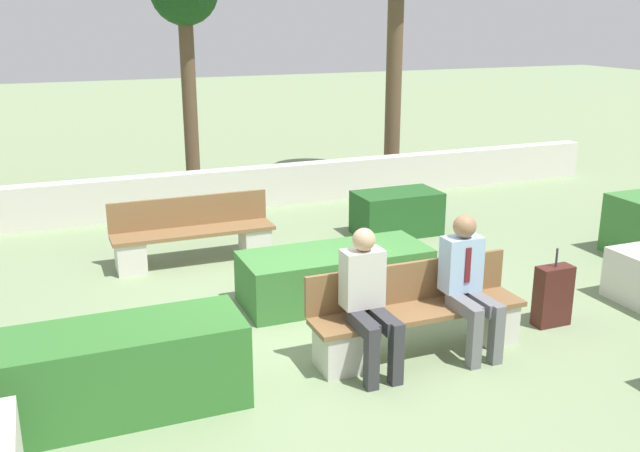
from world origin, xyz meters
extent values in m
plane|color=gray|center=(0.00, 0.00, 0.00)|extent=(60.00, 60.00, 0.00)
cube|color=beige|center=(0.00, 4.77, 0.34)|extent=(14.82, 0.30, 0.68)
cube|color=brown|center=(0.57, -1.08, 0.43)|extent=(2.16, 0.44, 0.05)
cube|color=brown|center=(0.57, -0.83, 0.66)|extent=(2.16, 0.04, 0.40)
cube|color=beige|center=(-0.29, -1.08, 0.20)|extent=(0.36, 0.40, 0.41)
cube|color=beige|center=(1.42, -1.08, 0.20)|extent=(0.36, 0.40, 0.41)
cube|color=brown|center=(-0.88, 2.30, 0.43)|extent=(2.11, 0.44, 0.05)
cube|color=brown|center=(-0.88, 2.54, 0.66)|extent=(2.11, 0.04, 0.40)
cube|color=beige|center=(-1.71, 2.30, 0.20)|extent=(0.36, 0.40, 0.41)
cube|color=beige|center=(-0.06, 2.30, 0.20)|extent=(0.36, 0.40, 0.41)
cube|color=slate|center=(0.92, -1.29, 0.52)|extent=(0.14, 0.46, 0.13)
cube|color=slate|center=(1.12, -1.29, 0.52)|extent=(0.14, 0.46, 0.13)
cube|color=slate|center=(0.90, -1.52, 0.29)|extent=(0.11, 0.11, 0.59)
cube|color=slate|center=(1.14, -1.52, 0.29)|extent=(0.11, 0.11, 0.59)
cube|color=#9EBCE0|center=(1.02, -1.05, 0.86)|extent=(0.38, 0.22, 0.54)
sphere|color=#936B4C|center=(1.02, -1.07, 1.24)|extent=(0.22, 0.22, 0.22)
cube|color=maroon|center=(1.02, -1.16, 0.88)|extent=(0.06, 0.01, 0.35)
cube|color=#333338|center=(-0.14, -1.29, 0.52)|extent=(0.14, 0.46, 0.13)
cube|color=#333338|center=(0.06, -1.29, 0.52)|extent=(0.14, 0.46, 0.13)
cube|color=#333338|center=(-0.16, -1.52, 0.29)|extent=(0.11, 0.11, 0.59)
cube|color=#333338|center=(0.08, -1.52, 0.29)|extent=(0.11, 0.11, 0.59)
cube|color=beige|center=(-0.04, -1.05, 0.86)|extent=(0.38, 0.22, 0.54)
sphere|color=tan|center=(-0.04, -1.07, 1.23)|extent=(0.21, 0.21, 0.21)
cube|color=#235623|center=(2.20, 2.49, 0.32)|extent=(1.25, 0.71, 0.64)
cube|color=#3D7A38|center=(0.35, 0.49, 0.29)|extent=(2.15, 0.87, 0.59)
cube|color=#33702D|center=(-2.18, -1.06, 0.37)|extent=(1.94, 0.76, 0.74)
cube|color=#471E19|center=(2.20, -1.01, 0.33)|extent=(0.39, 0.19, 0.65)
cylinder|color=#333338|center=(2.20, -1.01, 0.75)|extent=(0.02, 0.02, 0.20)
cylinder|color=brown|center=(-0.07, 6.08, 1.61)|extent=(0.26, 0.26, 3.22)
cylinder|color=brown|center=(3.90, 5.94, 2.02)|extent=(0.31, 0.31, 4.05)
camera|label=1|loc=(-2.67, -6.55, 3.19)|focal=40.00mm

